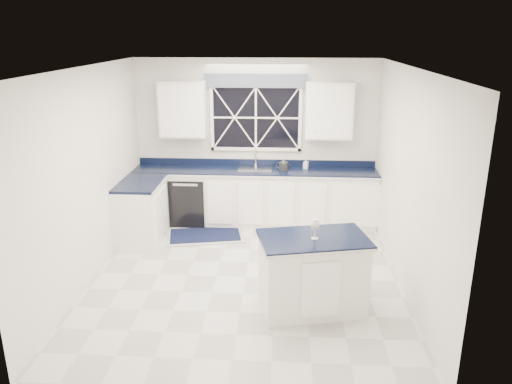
# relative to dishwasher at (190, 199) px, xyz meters

# --- Properties ---
(ground) EXTENTS (4.50, 4.50, 0.00)m
(ground) POSITION_rel_dishwasher_xyz_m (1.10, -1.95, -0.41)
(ground) COLOR silver
(ground) RESTS_ON ground
(back_wall) EXTENTS (4.00, 0.10, 2.70)m
(back_wall) POSITION_rel_dishwasher_xyz_m (1.10, 0.30, 0.94)
(back_wall) COLOR silver
(back_wall) RESTS_ON ground
(base_cabinets) EXTENTS (3.99, 1.60, 0.90)m
(base_cabinets) POSITION_rel_dishwasher_xyz_m (0.77, -0.17, 0.04)
(base_cabinets) COLOR white
(base_cabinets) RESTS_ON ground
(countertop) EXTENTS (3.98, 0.64, 0.04)m
(countertop) POSITION_rel_dishwasher_xyz_m (1.10, 0.00, 0.51)
(countertop) COLOR black
(countertop) RESTS_ON base_cabinets
(dishwasher) EXTENTS (0.60, 0.58, 0.82)m
(dishwasher) POSITION_rel_dishwasher_xyz_m (0.00, 0.00, 0.00)
(dishwasher) COLOR black
(dishwasher) RESTS_ON ground
(window) EXTENTS (1.65, 0.09, 1.26)m
(window) POSITION_rel_dishwasher_xyz_m (1.10, 0.25, 1.42)
(window) COLOR black
(window) RESTS_ON ground
(upper_cabinets) EXTENTS (3.10, 0.34, 0.90)m
(upper_cabinets) POSITION_rel_dishwasher_xyz_m (1.10, 0.13, 1.49)
(upper_cabinets) COLOR white
(upper_cabinets) RESTS_ON ground
(faucet) EXTENTS (0.05, 0.20, 0.30)m
(faucet) POSITION_rel_dishwasher_xyz_m (1.10, 0.19, 0.69)
(faucet) COLOR #B2B2B4
(faucet) RESTS_ON countertop
(island) EXTENTS (1.34, 0.97, 0.90)m
(island) POSITION_rel_dishwasher_xyz_m (1.93, -2.68, 0.04)
(island) COLOR white
(island) RESTS_ON ground
(rug) EXTENTS (1.35, 0.97, 0.02)m
(rug) POSITION_rel_dishwasher_xyz_m (0.34, -0.60, -0.40)
(rug) COLOR #AAABA6
(rug) RESTS_ON ground
(kettle) EXTENTS (0.25, 0.20, 0.18)m
(kettle) POSITION_rel_dishwasher_xyz_m (1.57, -0.00, 0.61)
(kettle) COLOR #2B2A2D
(kettle) RESTS_ON countertop
(wine_glass) EXTENTS (0.10, 0.10, 0.23)m
(wine_glass) POSITION_rel_dishwasher_xyz_m (1.93, -2.72, 0.65)
(wine_glass) COLOR silver
(wine_glass) RESTS_ON island
(soap_bottle) EXTENTS (0.09, 0.10, 0.17)m
(soap_bottle) POSITION_rel_dishwasher_xyz_m (1.93, 0.11, 0.61)
(soap_bottle) COLOR silver
(soap_bottle) RESTS_ON countertop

